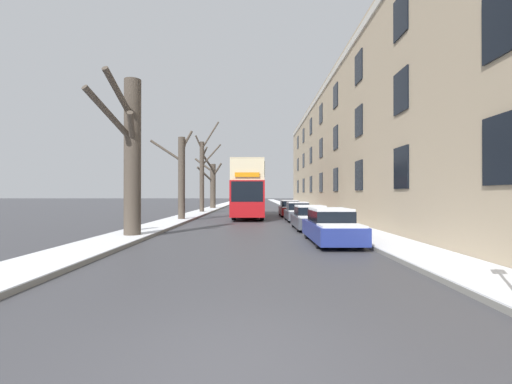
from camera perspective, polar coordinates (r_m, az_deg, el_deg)
The scene contains 14 objects.
ground_plane at distance 4.30m, azimuth -4.61°, elevation -27.56°, with size 320.00×320.00×0.00m, color #424247.
sidewalk_left at distance 57.14m, azimuth -5.60°, elevation -2.27°, with size 2.14×130.00×0.16m.
sidewalk_right at distance 57.08m, azimuth 5.42°, elevation -2.27°, with size 2.14×130.00×0.16m.
terrace_facade_right at distance 31.69m, azimuth 20.17°, elevation 7.17°, with size 9.10×54.42×12.23m.
bare_tree_left_0 at distance 16.23m, azimuth -19.87°, elevation 5.99°, with size 1.65×2.74×7.10m.
bare_tree_left_1 at distance 25.80m, azimuth -12.15°, elevation 2.72°, with size 3.13×1.71×6.71m.
bare_tree_left_2 at distance 36.26m, azimuth -8.64°, elevation 3.21°, with size 2.56×2.19×9.65m.
bare_tree_left_3 at distance 45.47m, azimuth -7.13°, elevation 1.51°, with size 3.84×3.66×7.17m.
double_decker_bus at distance 29.03m, azimuth -0.98°, elevation 0.83°, with size 2.49×10.67×4.56m.
parked_car_0 at distance 14.18m, azimuth 12.65°, elevation -5.69°, with size 1.72×4.57×1.40m.
parked_car_1 at distance 19.37m, azimuth 9.27°, elevation -4.34°, with size 1.81×4.05×1.34m.
parked_car_2 at distance 25.14m, azimuth 7.17°, elevation -3.38°, with size 1.69×3.94×1.40m.
parked_car_3 at distance 31.02m, azimuth 5.85°, elevation -2.79°, with size 1.73×4.22×1.43m.
pedestrian_left_sidewalk at distance 18.22m, azimuth -19.67°, elevation -3.63°, with size 0.37×0.37×1.68m.
Camera 1 is at (0.32, -3.81, 1.97)m, focal length 24.00 mm.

